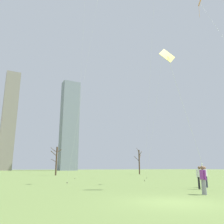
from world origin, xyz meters
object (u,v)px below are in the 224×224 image
bystander_strolling_midfield (203,178)px  distant_kite_low_near_trees_teal (85,10)px  bare_tree_center (56,160)px  bare_tree_left_of_center (139,161)px  bystander_watching_nearby (200,176)px  kite_flyer_far_back_yellow (197,149)px  distant_kite_drifting_right_pink (97,5)px  distant_kite_high_overhead_purple (154,4)px  distant_kite_drifting_left_white (161,69)px

bystander_strolling_midfield → distant_kite_low_near_trees_teal: 29.04m
bare_tree_center → bare_tree_left_of_center: (20.00, -1.06, -0.03)m
bystander_watching_nearby → bare_tree_center: size_ratio=0.28×
kite_flyer_far_back_yellow → bare_tree_left_of_center: size_ratio=1.68×
distant_kite_drifting_right_pink → bare_tree_left_of_center: distant_kite_drifting_right_pink is taller
bare_tree_center → distant_kite_drifting_right_pink: bearing=-96.8°
distant_kite_high_overhead_purple → distant_kite_low_near_trees_teal: distant_kite_low_near_trees_teal is taller
distant_kite_drifting_left_white → distant_kite_low_near_trees_teal: (-13.08, 0.59, 6.80)m
bystander_watching_nearby → kite_flyer_far_back_yellow: bearing=45.3°
bystander_strolling_midfield → distant_kite_high_overhead_purple: distant_kite_high_overhead_purple is taller
kite_flyer_far_back_yellow → distant_kite_drifting_right_pink: bearing=122.6°
distant_kite_drifting_right_pink → bare_tree_center: distant_kite_drifting_right_pink is taller
kite_flyer_far_back_yellow → distant_kite_drifting_left_white: size_ratio=0.53×
bystander_strolling_midfield → distant_kite_low_near_trees_teal: size_ratio=0.06×
bystander_strolling_midfield → bare_tree_center: bare_tree_center is taller
distant_kite_drifting_left_white → distant_kite_drifting_right_pink: distant_kite_drifting_right_pink is taller
bare_tree_left_of_center → distant_kite_drifting_right_pink: bearing=-131.6°
distant_kite_drifting_left_white → bare_tree_center: 27.85m
distant_kite_drifting_left_white → distant_kite_high_overhead_purple: bearing=-132.1°
distant_kite_drifting_left_white → distant_kite_low_near_trees_teal: bearing=177.4°
distant_kite_high_overhead_purple → bare_tree_center: size_ratio=3.98×
bare_tree_left_of_center → bystander_watching_nearby: bearing=-118.0°
distant_kite_drifting_right_pink → distant_kite_low_near_trees_teal: (0.72, 6.09, 3.76)m
bare_tree_center → kite_flyer_far_back_yellow: bearing=-86.7°
distant_kite_high_overhead_purple → bare_tree_center: (-2.27, 30.87, -16.52)m
distant_kite_drifting_left_white → bystander_watching_nearby: bearing=-122.5°
bare_tree_left_of_center → distant_kite_high_overhead_purple: bearing=-120.7°
kite_flyer_far_back_yellow → distant_kite_drifting_right_pink: 19.80m
bystander_strolling_midfield → distant_kite_drifting_right_pink: size_ratio=0.07×
distant_kite_drifting_right_pink → bare_tree_left_of_center: size_ratio=3.85×
distant_kite_low_near_trees_teal → bystander_watching_nearby: bearing=-76.0°
bystander_watching_nearby → bystander_strolling_midfield: (-2.58, -2.55, 0.00)m
bystander_strolling_midfield → bare_tree_left_of_center: size_ratio=0.25×
distant_kite_drifting_left_white → bare_tree_center: distant_kite_drifting_left_white is taller
bystander_watching_nearby → distant_kite_drifting_right_pink: 21.73m
kite_flyer_far_back_yellow → distant_kite_drifting_right_pink: distant_kite_drifting_right_pink is taller
distant_kite_drifting_right_pink → distant_kite_low_near_trees_teal: 7.19m
distant_kite_drifting_right_pink → bare_tree_center: (3.22, 27.18, -16.95)m
distant_kite_high_overhead_purple → bystander_watching_nearby: bearing=-100.5°
distant_kite_high_overhead_purple → distant_kite_drifting_left_white: bearing=47.9°
distant_kite_high_overhead_purple → distant_kite_drifting_right_pink: (-5.50, 3.69, 0.43)m
distant_kite_high_overhead_purple → bare_tree_left_of_center: size_ratio=3.59×
distant_kite_drifting_left_white → distant_kite_low_near_trees_teal: 14.76m
distant_kite_high_overhead_purple → distant_kite_low_near_trees_teal: (-4.78, 9.78, 4.19)m
distant_kite_high_overhead_purple → distant_kite_drifting_right_pink: distant_kite_drifting_right_pink is taller
distant_kite_drifting_right_pink → bare_tree_center: bearing=83.2°
bare_tree_center → bare_tree_left_of_center: bearing=-3.0°
bystander_watching_nearby → distant_kite_high_overhead_purple: 19.58m
kite_flyer_far_back_yellow → bystander_watching_nearby: bearing=-134.7°
bare_tree_center → bare_tree_left_of_center: 20.03m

